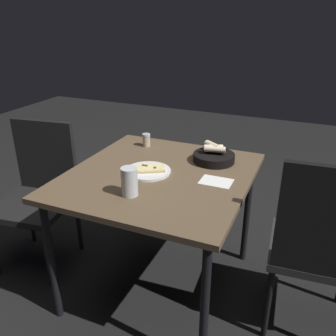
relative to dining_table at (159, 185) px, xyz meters
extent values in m
plane|color=black|center=(0.00, 0.00, -0.68)|extent=(8.00, 8.00, 0.00)
cube|color=brown|center=(0.00, 0.00, 0.05)|extent=(0.95, 1.01, 0.03)
cylinder|color=black|center=(-0.41, -0.44, -0.32)|extent=(0.04, 0.04, 0.72)
cylinder|color=black|center=(0.41, -0.44, -0.32)|extent=(0.04, 0.04, 0.72)
cylinder|color=black|center=(-0.41, 0.44, -0.32)|extent=(0.04, 0.04, 0.72)
cylinder|color=black|center=(0.41, 0.44, -0.32)|extent=(0.04, 0.04, 0.72)
cylinder|color=white|center=(-0.06, -0.01, 0.07)|extent=(0.25, 0.25, 0.01)
cube|color=tan|center=(-0.06, -0.01, 0.09)|extent=(0.20, 0.17, 0.01)
cube|color=beige|center=(-0.06, -0.01, 0.09)|extent=(0.18, 0.16, 0.01)
sphere|color=brown|center=(-0.08, 0.00, 0.10)|extent=(0.02, 0.02, 0.02)
sphere|color=brown|center=(-0.02, -0.01, 0.10)|extent=(0.02, 0.02, 0.02)
sphere|color=brown|center=(-0.09, 0.00, 0.10)|extent=(0.02, 0.02, 0.02)
cylinder|color=black|center=(0.22, 0.27, 0.09)|extent=(0.24, 0.24, 0.05)
cylinder|color=beige|center=(0.20, 0.30, 0.15)|extent=(0.11, 0.10, 0.04)
cylinder|color=beige|center=(0.23, 0.27, 0.15)|extent=(0.12, 0.06, 0.04)
cylinder|color=beige|center=(0.21, 0.29, 0.15)|extent=(0.11, 0.07, 0.03)
cylinder|color=#A11614|center=(0.27, 0.26, 0.09)|extent=(0.06, 0.06, 0.03)
cylinder|color=silver|center=(-0.03, -0.28, 0.14)|extent=(0.08, 0.08, 0.14)
cylinder|color=#B6841D|center=(-0.03, -0.28, 0.11)|extent=(0.07, 0.07, 0.08)
cylinder|color=#BFB299|center=(-0.25, 0.35, 0.10)|extent=(0.05, 0.05, 0.07)
cylinder|color=maroon|center=(-0.25, 0.35, 0.09)|extent=(0.04, 0.04, 0.03)
cylinder|color=#B7B7BC|center=(-0.25, 0.35, 0.14)|extent=(0.05, 0.05, 0.01)
cube|color=white|center=(0.31, 0.02, 0.07)|extent=(0.16, 0.12, 0.00)
cube|color=#2A2A2A|center=(0.83, 0.06, -0.23)|extent=(0.47, 0.47, 0.04)
cube|color=black|center=(0.84, -0.14, 0.05)|extent=(0.42, 0.07, 0.52)
cylinder|color=black|center=(0.62, 0.23, -0.47)|extent=(0.03, 0.03, 0.43)
cylinder|color=black|center=(0.65, -0.14, -0.47)|extent=(0.03, 0.03, 0.43)
cube|color=black|center=(-0.82, -0.11, -0.25)|extent=(0.50, 0.50, 0.04)
cube|color=black|center=(-0.85, 0.09, 0.00)|extent=(0.42, 0.09, 0.47)
cylinder|color=black|center=(-0.61, -0.27, -0.48)|extent=(0.03, 0.03, 0.41)
cylinder|color=black|center=(-1.04, 0.05, -0.48)|extent=(0.03, 0.03, 0.41)
cylinder|color=black|center=(-0.66, 0.10, -0.48)|extent=(0.03, 0.03, 0.41)
camera|label=1|loc=(0.73, -1.59, 0.87)|focal=38.42mm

